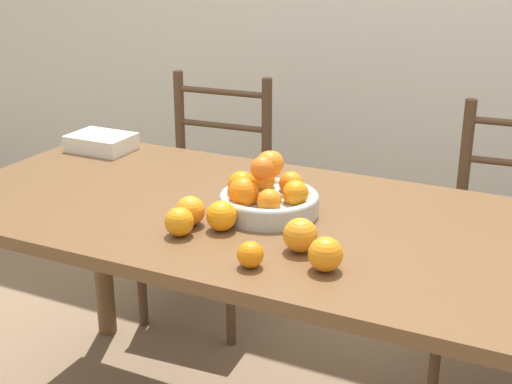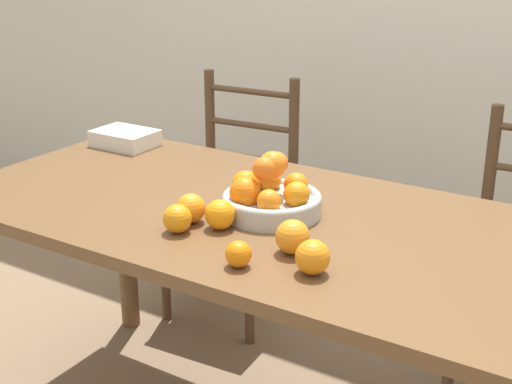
% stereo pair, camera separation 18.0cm
% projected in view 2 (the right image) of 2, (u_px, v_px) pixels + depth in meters
% --- Properties ---
extents(dining_table, '(1.95, 0.84, 0.77)m').
position_uv_depth(dining_table, '(287.00, 251.00, 1.89)').
color(dining_table, brown).
rests_on(dining_table, ground_plane).
extents(fruit_bowl, '(0.26, 0.26, 0.17)m').
position_uv_depth(fruit_bowl, '(270.00, 195.00, 1.87)').
color(fruit_bowl, '#B2B7B2').
rests_on(fruit_bowl, dining_table).
extents(orange_loose_0, '(0.08, 0.08, 0.08)m').
position_uv_depth(orange_loose_0, '(191.00, 208.00, 1.82)').
color(orange_loose_0, orange).
rests_on(orange_loose_0, dining_table).
extents(orange_loose_1, '(0.07, 0.07, 0.07)m').
position_uv_depth(orange_loose_1, '(177.00, 219.00, 1.76)').
color(orange_loose_1, orange).
rests_on(orange_loose_1, dining_table).
extents(orange_loose_2, '(0.08, 0.08, 0.08)m').
position_uv_depth(orange_loose_2, '(220.00, 215.00, 1.78)').
color(orange_loose_2, orange).
rests_on(orange_loose_2, dining_table).
extents(orange_loose_3, '(0.06, 0.06, 0.06)m').
position_uv_depth(orange_loose_3, '(238.00, 254.00, 1.58)').
color(orange_loose_3, orange).
rests_on(orange_loose_3, dining_table).
extents(orange_loose_4, '(0.08, 0.08, 0.08)m').
position_uv_depth(orange_loose_4, '(313.00, 257.00, 1.55)').
color(orange_loose_4, orange).
rests_on(orange_loose_4, dining_table).
extents(orange_loose_5, '(0.08, 0.08, 0.08)m').
position_uv_depth(orange_loose_5, '(293.00, 237.00, 1.65)').
color(orange_loose_5, orange).
rests_on(orange_loose_5, dining_table).
extents(chair_left, '(0.45, 0.43, 0.95)m').
position_uv_depth(chair_left, '(234.00, 201.00, 2.81)').
color(chair_left, '#513823').
rests_on(chair_left, ground_plane).
extents(book_stack, '(0.21, 0.15, 0.06)m').
position_uv_depth(book_stack, '(125.00, 138.00, 2.48)').
color(book_stack, silver).
rests_on(book_stack, dining_table).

